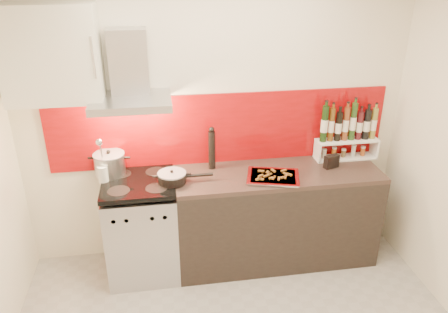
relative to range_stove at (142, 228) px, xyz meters
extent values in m
cube|color=silver|center=(0.70, 0.30, 0.86)|extent=(3.40, 0.02, 2.60)
cube|color=maroon|center=(0.75, 0.29, 0.78)|extent=(3.00, 0.02, 0.64)
cube|color=#B7B7BA|center=(0.00, 0.00, -0.02)|extent=(0.60, 0.60, 0.84)
cube|color=black|center=(0.00, -0.28, -0.11)|extent=(0.50, 0.02, 0.40)
cube|color=#B7B7BA|center=(0.00, -0.28, 0.28)|extent=(0.56, 0.02, 0.12)
cube|color=#FF190C|center=(0.00, -0.29, 0.28)|extent=(0.10, 0.01, 0.04)
cube|color=black|center=(0.00, 0.00, 0.45)|extent=(0.60, 0.60, 0.04)
cube|color=black|center=(1.20, 0.00, -0.01)|extent=(1.80, 0.60, 0.86)
cube|color=#2D211C|center=(1.20, 0.00, 0.44)|extent=(1.80, 0.60, 0.04)
cube|color=#B7B7BA|center=(0.00, 0.05, 1.14)|extent=(0.62, 0.50, 0.06)
cube|color=#B7B7BA|center=(0.00, 0.20, 1.42)|extent=(0.30, 0.18, 0.50)
sphere|color=#FFD18C|center=(-0.15, 0.05, 1.10)|extent=(0.07, 0.07, 0.07)
sphere|color=#FFD18C|center=(0.15, 0.05, 1.10)|extent=(0.07, 0.07, 0.07)
cube|color=silver|center=(-0.55, 0.13, 1.51)|extent=(0.70, 0.35, 0.72)
cylinder|color=#B7B7BA|center=(-0.23, 0.17, 0.56)|extent=(0.26, 0.26, 0.18)
cylinder|color=#99999E|center=(-0.23, 0.17, 0.65)|extent=(0.26, 0.26, 0.01)
sphere|color=black|center=(-0.23, 0.17, 0.68)|extent=(0.03, 0.03, 0.03)
cylinder|color=black|center=(0.28, -0.06, 0.51)|extent=(0.23, 0.23, 0.07)
cylinder|color=#99999E|center=(0.28, -0.06, 0.55)|extent=(0.24, 0.24, 0.01)
sphere|color=black|center=(0.28, -0.06, 0.56)|extent=(0.03, 0.03, 0.03)
cylinder|color=black|center=(0.51, -0.06, 0.51)|extent=(0.22, 0.03, 0.03)
cylinder|color=silver|center=(-0.28, 0.05, 0.53)|extent=(0.09, 0.09, 0.14)
cylinder|color=silver|center=(-0.27, 0.05, 0.72)|extent=(0.01, 0.07, 0.27)
sphere|color=silver|center=(-0.27, -0.01, 0.84)|extent=(0.06, 0.06, 0.06)
cylinder|color=black|center=(0.64, 0.17, 0.63)|extent=(0.06, 0.06, 0.35)
sphere|color=black|center=(0.64, 0.17, 0.82)|extent=(0.05, 0.05, 0.05)
cube|color=white|center=(1.89, 0.18, 0.47)|extent=(0.58, 0.16, 0.01)
cube|color=white|center=(1.61, 0.18, 0.55)|extent=(0.01, 0.16, 0.16)
cube|color=white|center=(2.17, 0.18, 0.55)|extent=(0.02, 0.16, 0.16)
cube|color=white|center=(1.89, 0.18, 0.64)|extent=(0.58, 0.16, 0.02)
cylinder|color=black|center=(1.66, 0.18, 0.81)|extent=(0.06, 0.06, 0.33)
cylinder|color=#53320E|center=(1.72, 0.18, 0.80)|extent=(0.05, 0.05, 0.31)
cylinder|color=black|center=(1.79, 0.18, 0.78)|extent=(0.06, 0.06, 0.27)
cylinder|color=brown|center=(1.86, 0.18, 0.80)|extent=(0.05, 0.05, 0.31)
cylinder|color=#203A15|center=(1.93, 0.18, 0.82)|extent=(0.06, 0.06, 0.34)
cylinder|color=#411115|center=(1.99, 0.18, 0.78)|extent=(0.05, 0.05, 0.26)
cylinder|color=black|center=(2.06, 0.18, 0.78)|extent=(0.06, 0.06, 0.28)
cylinder|color=olive|center=(2.13, 0.18, 0.79)|extent=(0.05, 0.05, 0.29)
cylinder|color=#C0B29C|center=(1.68, 0.18, 0.51)|extent=(0.04, 0.04, 0.08)
cylinder|color=#A8601C|center=(1.78, 0.18, 0.52)|extent=(0.04, 0.04, 0.09)
cylinder|color=brown|center=(1.87, 0.18, 0.51)|extent=(0.04, 0.04, 0.07)
cylinder|color=beige|center=(1.97, 0.18, 0.52)|extent=(0.04, 0.04, 0.10)
cylinder|color=#A14A1A|center=(2.06, 0.18, 0.51)|extent=(0.04, 0.04, 0.08)
cube|color=black|center=(1.69, 0.01, 0.52)|extent=(0.15, 0.10, 0.11)
cube|color=silver|center=(1.13, -0.11, 0.47)|extent=(0.48, 0.41, 0.01)
cube|color=silver|center=(1.13, -0.11, 0.48)|extent=(0.50, 0.44, 0.01)
cube|color=red|center=(1.13, -0.11, 0.48)|extent=(0.43, 0.36, 0.01)
cube|color=brown|center=(1.26, -0.12, 0.49)|extent=(0.05, 0.05, 0.01)
cube|color=brown|center=(1.19, -0.16, 0.49)|extent=(0.06, 0.03, 0.01)
cube|color=brown|center=(1.15, -0.18, 0.49)|extent=(0.03, 0.06, 0.01)
cube|color=brown|center=(1.24, -0.04, 0.49)|extent=(0.06, 0.03, 0.01)
cube|color=brown|center=(1.00, -0.16, 0.49)|extent=(0.06, 0.04, 0.01)
cube|color=brown|center=(0.99, -0.16, 0.49)|extent=(0.06, 0.03, 0.01)
cube|color=brown|center=(1.02, -0.10, 0.49)|extent=(0.05, 0.04, 0.01)
cube|color=brown|center=(1.10, -0.07, 0.49)|extent=(0.05, 0.05, 0.01)
cube|color=brown|center=(1.10, -0.06, 0.49)|extent=(0.03, 0.06, 0.01)
cube|color=brown|center=(1.22, -0.16, 0.49)|extent=(0.04, 0.06, 0.01)
cube|color=brown|center=(1.15, -0.03, 0.49)|extent=(0.03, 0.06, 0.01)
cube|color=brown|center=(1.12, -0.16, 0.49)|extent=(0.05, 0.05, 0.01)
cube|color=brown|center=(1.04, -0.02, 0.49)|extent=(0.06, 0.03, 0.01)
cube|color=brown|center=(1.24, -0.10, 0.49)|extent=(0.05, 0.05, 0.01)
cube|color=brown|center=(1.07, -0.11, 0.49)|extent=(0.06, 0.04, 0.01)
cube|color=brown|center=(1.10, -0.16, 0.49)|extent=(0.06, 0.03, 0.01)
camera|label=1|loc=(0.20, -3.27, 2.17)|focal=35.00mm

